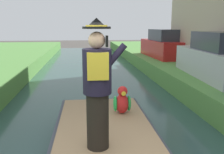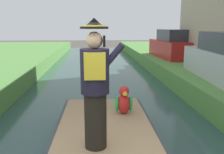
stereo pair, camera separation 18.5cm
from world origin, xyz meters
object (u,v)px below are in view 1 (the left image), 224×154
at_px(boat, 106,150).
at_px(parked_car_red, 166,45).
at_px(parrot_plush, 122,101).
at_px(person_pirate, 98,86).
at_px(parked_car_silver, 221,58).

distance_m(boat, parked_car_red, 10.28).
bearing_deg(parrot_plush, boat, -114.36).
height_order(person_pirate, parked_car_red, person_pirate).
height_order(person_pirate, parked_car_silver, person_pirate).
bearing_deg(parrot_plush, person_pirate, -112.75).
bearing_deg(parked_car_silver, boat, -137.69).
height_order(boat, parked_car_red, parked_car_red).
xyz_separation_m(parrot_plush, parked_car_silver, (3.79, 2.91, 0.44)).
height_order(boat, parked_car_silver, parked_car_silver).
distance_m(person_pirate, parked_car_red, 10.72).
bearing_deg(boat, person_pirate, -109.41).
bearing_deg(parrot_plush, parked_car_red, 65.77).
relative_size(boat, parked_car_silver, 1.03).
distance_m(boat, parrot_plush, 1.14).
relative_size(parrot_plush, parked_car_silver, 0.14).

